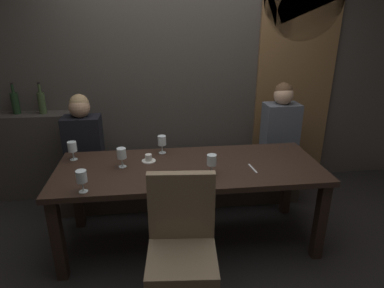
{
  "coord_description": "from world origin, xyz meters",
  "views": [
    {
      "loc": [
        -0.27,
        -2.48,
        1.9
      ],
      "look_at": [
        0.05,
        0.24,
        0.84
      ],
      "focal_mm": 30.8,
      "sensor_mm": 36.0,
      "label": 1
    }
  ],
  "objects_px": {
    "diner_redhead": "(83,135)",
    "espresso_cup": "(149,159)",
    "diner_bearded": "(281,124)",
    "banquette_bench": "(183,182)",
    "wine_glass_end_right": "(162,141)",
    "chair_near_side": "(182,239)",
    "wine_glass_far_right": "(212,161)",
    "fork_on_table": "(253,168)",
    "wine_bottle_pale_label": "(42,102)",
    "wine_glass_center_front": "(82,177)",
    "wine_glass_end_left": "(121,154)",
    "wine_glass_near_right": "(72,147)",
    "dining_table": "(190,175)",
    "wine_bottle_dark_red": "(15,102)"
  },
  "relations": [
    {
      "from": "diner_redhead",
      "to": "espresso_cup",
      "type": "distance_m",
      "value": 0.85
    },
    {
      "from": "espresso_cup",
      "to": "diner_bearded",
      "type": "bearing_deg",
      "value": 22.29
    },
    {
      "from": "banquette_bench",
      "to": "wine_glass_end_right",
      "type": "height_order",
      "value": "wine_glass_end_right"
    },
    {
      "from": "chair_near_side",
      "to": "wine_glass_far_right",
      "type": "relative_size",
      "value": 5.98
    },
    {
      "from": "diner_redhead",
      "to": "wine_glass_far_right",
      "type": "height_order",
      "value": "diner_redhead"
    },
    {
      "from": "wine_glass_end_right",
      "to": "fork_on_table",
      "type": "xyz_separation_m",
      "value": [
        0.72,
        -0.42,
        -0.11
      ]
    },
    {
      "from": "wine_bottle_pale_label",
      "to": "wine_glass_center_front",
      "type": "bearing_deg",
      "value": -65.25
    },
    {
      "from": "wine_glass_end_left",
      "to": "wine_glass_near_right",
      "type": "distance_m",
      "value": 0.48
    },
    {
      "from": "banquette_bench",
      "to": "chair_near_side",
      "type": "distance_m",
      "value": 1.46
    },
    {
      "from": "wine_glass_near_right",
      "to": "wine_glass_far_right",
      "type": "relative_size",
      "value": 1.0
    },
    {
      "from": "wine_glass_end_right",
      "to": "espresso_cup",
      "type": "xyz_separation_m",
      "value": [
        -0.12,
        -0.17,
        -0.09
      ]
    },
    {
      "from": "wine_glass_end_left",
      "to": "wine_glass_center_front",
      "type": "relative_size",
      "value": 1.0
    },
    {
      "from": "wine_glass_end_left",
      "to": "wine_glass_far_right",
      "type": "xyz_separation_m",
      "value": [
        0.71,
        -0.22,
        0.0
      ]
    },
    {
      "from": "wine_glass_center_front",
      "to": "wine_glass_end_left",
      "type": "bearing_deg",
      "value": 58.16
    },
    {
      "from": "dining_table",
      "to": "fork_on_table",
      "type": "xyz_separation_m",
      "value": [
        0.51,
        -0.12,
        0.09
      ]
    },
    {
      "from": "chair_near_side",
      "to": "dining_table",
      "type": "bearing_deg",
      "value": 79.58
    },
    {
      "from": "wine_bottle_dark_red",
      "to": "diner_redhead",
      "type": "bearing_deg",
      "value": -27.27
    },
    {
      "from": "banquette_bench",
      "to": "wine_glass_end_right",
      "type": "relative_size",
      "value": 15.24
    },
    {
      "from": "wine_bottle_dark_red",
      "to": "banquette_bench",
      "type": "bearing_deg",
      "value": -11.98
    },
    {
      "from": "wine_bottle_dark_red",
      "to": "wine_bottle_pale_label",
      "type": "relative_size",
      "value": 1.0
    },
    {
      "from": "wine_bottle_dark_red",
      "to": "wine_glass_end_right",
      "type": "height_order",
      "value": "wine_bottle_dark_red"
    },
    {
      "from": "wine_bottle_dark_red",
      "to": "wine_glass_end_left",
      "type": "relative_size",
      "value": 1.99
    },
    {
      "from": "wine_glass_far_right",
      "to": "wine_glass_near_right",
      "type": "bearing_deg",
      "value": 159.82
    },
    {
      "from": "wine_glass_near_right",
      "to": "wine_glass_end_right",
      "type": "distance_m",
      "value": 0.77
    },
    {
      "from": "chair_near_side",
      "to": "wine_bottle_dark_red",
      "type": "height_order",
      "value": "wine_bottle_dark_red"
    },
    {
      "from": "wine_glass_near_right",
      "to": "diner_redhead",
      "type": "bearing_deg",
      "value": 89.67
    },
    {
      "from": "dining_table",
      "to": "chair_near_side",
      "type": "height_order",
      "value": "chair_near_side"
    },
    {
      "from": "dining_table",
      "to": "wine_bottle_dark_red",
      "type": "distance_m",
      "value": 2.05
    },
    {
      "from": "wine_glass_end_right",
      "to": "fork_on_table",
      "type": "relative_size",
      "value": 0.96
    },
    {
      "from": "banquette_bench",
      "to": "wine_bottle_pale_label",
      "type": "relative_size",
      "value": 7.67
    },
    {
      "from": "wine_glass_far_right",
      "to": "diner_redhead",
      "type": "bearing_deg",
      "value": 142.91
    },
    {
      "from": "wine_bottle_dark_red",
      "to": "fork_on_table",
      "type": "relative_size",
      "value": 1.92
    },
    {
      "from": "espresso_cup",
      "to": "wine_glass_far_right",
      "type": "bearing_deg",
      "value": -31.8
    },
    {
      "from": "wine_glass_near_right",
      "to": "banquette_bench",
      "type": "bearing_deg",
      "value": 24.59
    },
    {
      "from": "fork_on_table",
      "to": "chair_near_side",
      "type": "bearing_deg",
      "value": -142.86
    },
    {
      "from": "wine_bottle_pale_label",
      "to": "wine_glass_end_left",
      "type": "distance_m",
      "value": 1.35
    },
    {
      "from": "diner_redhead",
      "to": "wine_bottle_dark_red",
      "type": "relative_size",
      "value": 2.36
    },
    {
      "from": "banquette_bench",
      "to": "diner_bearded",
      "type": "bearing_deg",
      "value": 0.16
    },
    {
      "from": "wine_glass_near_right",
      "to": "espresso_cup",
      "type": "distance_m",
      "value": 0.66
    },
    {
      "from": "wine_glass_end_right",
      "to": "wine_glass_near_right",
      "type": "bearing_deg",
      "value": -175.49
    },
    {
      "from": "fork_on_table",
      "to": "wine_glass_near_right",
      "type": "bearing_deg",
      "value": 160.03
    },
    {
      "from": "chair_near_side",
      "to": "diner_redhead",
      "type": "relative_size",
      "value": 1.27
    },
    {
      "from": "dining_table",
      "to": "wine_glass_far_right",
      "type": "xyz_separation_m",
      "value": [
        0.15,
        -0.17,
        0.2
      ]
    },
    {
      "from": "wine_glass_near_right",
      "to": "diner_bearded",
      "type": "bearing_deg",
      "value": 12.6
    },
    {
      "from": "diner_bearded",
      "to": "espresso_cup",
      "type": "relative_size",
      "value": 6.94
    },
    {
      "from": "diner_redhead",
      "to": "wine_bottle_pale_label",
      "type": "bearing_deg",
      "value": 141.98
    },
    {
      "from": "fork_on_table",
      "to": "wine_glass_end_left",
      "type": "bearing_deg",
      "value": 164.92
    },
    {
      "from": "banquette_bench",
      "to": "wine_glass_near_right",
      "type": "bearing_deg",
      "value": -155.41
    },
    {
      "from": "banquette_bench",
      "to": "wine_glass_far_right",
      "type": "relative_size",
      "value": 15.24
    },
    {
      "from": "banquette_bench",
      "to": "fork_on_table",
      "type": "xyz_separation_m",
      "value": [
        0.51,
        -0.82,
        0.51
      ]
    }
  ]
}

